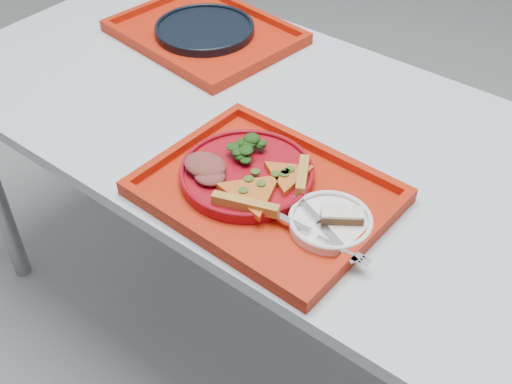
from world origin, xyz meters
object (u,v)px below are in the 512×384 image
Objects in this scene: tray_far at (205,35)px; tray_main at (266,195)px; dinner_plate at (247,175)px; dessert_bar at (342,216)px; navy_plate at (205,30)px.

tray_main is at bearing -31.11° from tray_far.
dessert_bar is at bearing 0.98° from dinner_plate.
navy_plate is (0.00, 0.00, 0.01)m from tray_far.
dessert_bar is at bearing -29.90° from navy_plate.
tray_main is at bearing -10.30° from dinner_plate.
dinner_plate is 1.00× the size of navy_plate.
dinner_plate is 0.60m from navy_plate.
tray_far is at bearing 139.55° from dinner_plate.
tray_far is at bearing 114.28° from dessert_bar.
tray_main and tray_far have the same top height.
dinner_plate is 3.32× the size of dessert_bar.
dessert_bar is (0.67, -0.39, 0.03)m from tray_far.
tray_main is 1.73× the size of navy_plate.
navy_plate is at bearing 143.63° from tray_main.
tray_main is 5.74× the size of dessert_bar.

